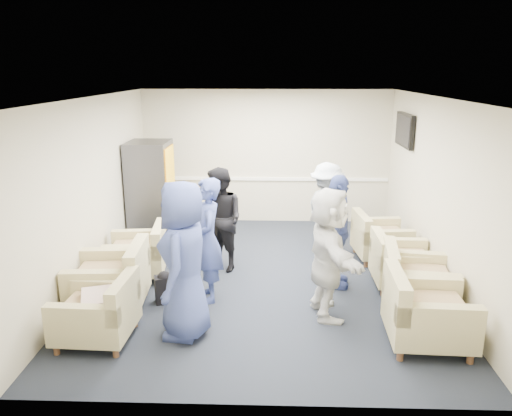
{
  "coord_description": "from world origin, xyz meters",
  "views": [
    {
      "loc": [
        0.13,
        -7.05,
        3.08
      ],
      "look_at": [
        -0.12,
        0.2,
        1.05
      ],
      "focal_mm": 35.0,
      "sensor_mm": 36.0,
      "label": 1
    }
  ],
  "objects_px": {
    "person_back_right": "(327,211)",
    "vending_machine": "(151,191)",
    "person_mid_left": "(207,240)",
    "person_mid_right": "(337,232)",
    "armchair_right_near": "(423,315)",
    "armchair_right_midfar": "(399,265)",
    "armchair_corner": "(190,213)",
    "armchair_left_mid": "(114,281)",
    "armchair_left_near": "(101,314)",
    "armchair_right_far": "(378,240)",
    "person_back_left": "(221,220)",
    "person_front_left": "(184,260)",
    "person_front_right": "(328,253)",
    "armchair_right_midnear": "(414,283)",
    "armchair_left_far": "(140,255)"
  },
  "relations": [
    {
      "from": "person_back_right",
      "to": "vending_machine",
      "type": "bearing_deg",
      "value": 53.02
    },
    {
      "from": "person_mid_left",
      "to": "person_mid_right",
      "type": "height_order",
      "value": "person_mid_left"
    },
    {
      "from": "armchair_right_near",
      "to": "armchair_right_midfar",
      "type": "bearing_deg",
      "value": -1.46
    },
    {
      "from": "armchair_corner",
      "to": "armchair_left_mid",
      "type": "bearing_deg",
      "value": 62.23
    },
    {
      "from": "armchair_left_near",
      "to": "armchair_right_far",
      "type": "relative_size",
      "value": 0.95
    },
    {
      "from": "armchair_right_near",
      "to": "armchair_corner",
      "type": "bearing_deg",
      "value": 41.58
    },
    {
      "from": "armchair_right_far",
      "to": "person_back_left",
      "type": "xyz_separation_m",
      "value": [
        -2.57,
        -0.53,
        0.48
      ]
    },
    {
      "from": "armchair_left_mid",
      "to": "person_front_left",
      "type": "height_order",
      "value": "person_front_left"
    },
    {
      "from": "armchair_left_near",
      "to": "person_front_right",
      "type": "height_order",
      "value": "person_front_right"
    },
    {
      "from": "armchair_right_midnear",
      "to": "vending_machine",
      "type": "bearing_deg",
      "value": 64.96
    },
    {
      "from": "person_mid_right",
      "to": "armchair_right_midnear",
      "type": "bearing_deg",
      "value": -119.05
    },
    {
      "from": "vending_machine",
      "to": "person_mid_left",
      "type": "bearing_deg",
      "value": -61.47
    },
    {
      "from": "armchair_right_far",
      "to": "person_front_left",
      "type": "xyz_separation_m",
      "value": [
        -2.78,
        -2.55,
        0.61
      ]
    },
    {
      "from": "armchair_left_near",
      "to": "armchair_right_midnear",
      "type": "bearing_deg",
      "value": 106.47
    },
    {
      "from": "person_front_right",
      "to": "person_mid_right",
      "type": "bearing_deg",
      "value": -20.74
    },
    {
      "from": "armchair_left_near",
      "to": "person_back_right",
      "type": "distance_m",
      "value": 4.08
    },
    {
      "from": "armchair_left_near",
      "to": "person_front_left",
      "type": "distance_m",
      "value": 1.16
    },
    {
      "from": "armchair_left_far",
      "to": "person_front_right",
      "type": "height_order",
      "value": "person_front_right"
    },
    {
      "from": "person_back_left",
      "to": "armchair_left_mid",
      "type": "bearing_deg",
      "value": -88.36
    },
    {
      "from": "armchair_right_near",
      "to": "armchair_left_near",
      "type": "bearing_deg",
      "value": 93.36
    },
    {
      "from": "person_front_left",
      "to": "person_mid_left",
      "type": "xyz_separation_m",
      "value": [
        0.15,
        0.96,
        -0.09
      ]
    },
    {
      "from": "armchair_right_midnear",
      "to": "person_front_right",
      "type": "relative_size",
      "value": 0.6
    },
    {
      "from": "armchair_corner",
      "to": "person_mid_left",
      "type": "xyz_separation_m",
      "value": [
        0.76,
        -3.07,
        0.5
      ]
    },
    {
      "from": "armchair_right_near",
      "to": "person_back_left",
      "type": "height_order",
      "value": "person_back_left"
    },
    {
      "from": "person_mid_left",
      "to": "person_back_left",
      "type": "xyz_separation_m",
      "value": [
        0.07,
        1.07,
        -0.04
      ]
    },
    {
      "from": "person_mid_right",
      "to": "person_front_right",
      "type": "relative_size",
      "value": 0.98
    },
    {
      "from": "armchair_right_midnear",
      "to": "armchair_corner",
      "type": "relative_size",
      "value": 0.9
    },
    {
      "from": "armchair_right_far",
      "to": "person_mid_left",
      "type": "relative_size",
      "value": 0.54
    },
    {
      "from": "armchair_left_near",
      "to": "person_back_right",
      "type": "xyz_separation_m",
      "value": [
        2.89,
        2.85,
        0.47
      ]
    },
    {
      "from": "person_back_right",
      "to": "person_mid_right",
      "type": "distance_m",
      "value": 1.22
    },
    {
      "from": "armchair_right_midnear",
      "to": "person_front_left",
      "type": "relative_size",
      "value": 0.54
    },
    {
      "from": "armchair_left_far",
      "to": "person_front_left",
      "type": "bearing_deg",
      "value": 24.17
    },
    {
      "from": "armchair_corner",
      "to": "person_mid_left",
      "type": "height_order",
      "value": "person_mid_left"
    },
    {
      "from": "armchair_right_midfar",
      "to": "armchair_corner",
      "type": "bearing_deg",
      "value": 53.91
    },
    {
      "from": "armchair_right_midnear",
      "to": "person_front_left",
      "type": "distance_m",
      "value": 3.05
    },
    {
      "from": "armchair_right_midfar",
      "to": "armchair_right_midnear",
      "type": "bearing_deg",
      "value": -177.69
    },
    {
      "from": "person_front_left",
      "to": "person_back_right",
      "type": "xyz_separation_m",
      "value": [
        1.93,
        2.66,
        -0.14
      ]
    },
    {
      "from": "person_front_left",
      "to": "person_front_right",
      "type": "relative_size",
      "value": 1.11
    },
    {
      "from": "armchair_left_mid",
      "to": "armchair_left_far",
      "type": "relative_size",
      "value": 1.07
    },
    {
      "from": "armchair_right_far",
      "to": "armchair_left_far",
      "type": "bearing_deg",
      "value": 97.05
    },
    {
      "from": "armchair_corner",
      "to": "armchair_right_midnear",
      "type": "bearing_deg",
      "value": 117.02
    },
    {
      "from": "armchair_right_midnear",
      "to": "person_back_right",
      "type": "bearing_deg",
      "value": 35.24
    },
    {
      "from": "vending_machine",
      "to": "person_mid_right",
      "type": "bearing_deg",
      "value": -32.47
    },
    {
      "from": "armchair_left_far",
      "to": "person_front_right",
      "type": "xyz_separation_m",
      "value": [
        2.72,
        -1.17,
        0.51
      ]
    },
    {
      "from": "armchair_right_near",
      "to": "person_mid_right",
      "type": "distance_m",
      "value": 1.84
    },
    {
      "from": "armchair_left_near",
      "to": "person_mid_left",
      "type": "height_order",
      "value": "person_mid_left"
    },
    {
      "from": "person_front_left",
      "to": "person_mid_right",
      "type": "xyz_separation_m",
      "value": [
        1.94,
        1.45,
        -0.11
      ]
    },
    {
      "from": "armchair_right_far",
      "to": "person_mid_left",
      "type": "height_order",
      "value": "person_mid_left"
    },
    {
      "from": "armchair_left_far",
      "to": "armchair_right_far",
      "type": "distance_m",
      "value": 3.87
    },
    {
      "from": "armchair_corner",
      "to": "person_front_right",
      "type": "xyz_separation_m",
      "value": [
        2.34,
        -3.49,
        0.5
      ]
    }
  ]
}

